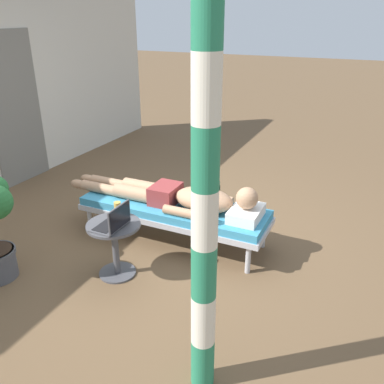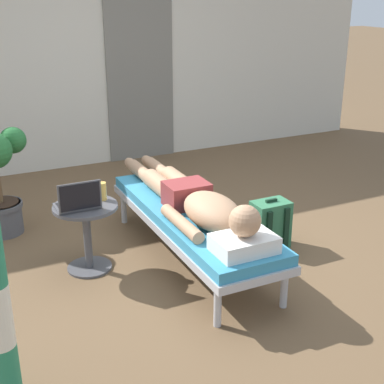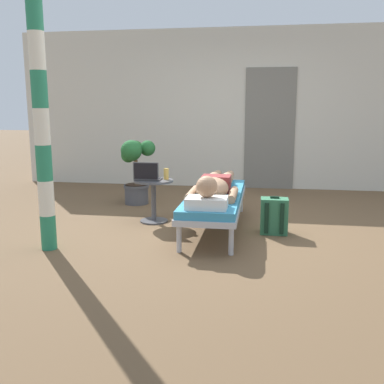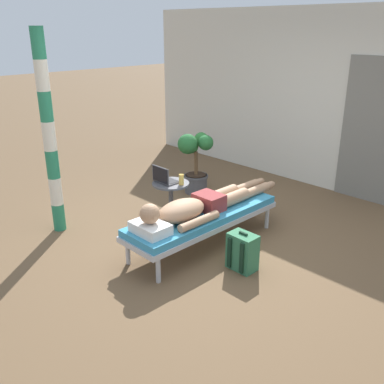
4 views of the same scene
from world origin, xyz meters
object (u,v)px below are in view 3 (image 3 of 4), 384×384
Objects in this scene: lounge_chair at (215,199)px; side_table at (154,193)px; drink_glass at (166,174)px; person_reclining at (214,186)px; porch_post at (42,127)px; laptop at (147,176)px; potted_plant at (136,168)px; backpack at (274,216)px.

side_table reaches higher than lounge_chair.
drink_glass is at bearing 158.94° from lounge_chair.
porch_post is (-1.55, -0.91, 0.69)m from person_reclining.
side_table is 1.69× the size of laptop.
laptop reaches higher than drink_glass.
porch_post is at bearing -149.66° from person_reclining.
person_reclining is at bearing -20.56° from side_table.
potted_plant is 0.39× the size of porch_post.
side_table is 0.56× the size of potted_plant.
backpack is at bearing 22.45° from porch_post.
side_table is at bearing 166.17° from lounge_chair.
porch_post is (-0.92, -1.25, 0.62)m from drink_glass.
side_table is 0.22× the size of porch_post.
person_reclining is at bearing -43.86° from potted_plant.
laptop is at bearing 58.22° from porch_post.
backpack reaches higher than lounge_chair.
person_reclining is 1.92m from porch_post.
person_reclining is 0.90× the size of porch_post.
potted_plant is at bearing 82.75° from porch_post.
lounge_chair is at bearing -21.06° from drink_glass.
person_reclining is at bearing -179.18° from backpack.
laptop is 0.33× the size of potted_plant.
laptop is 1.49m from porch_post.
potted_plant is at bearing 113.99° from laptop.
laptop is 0.23m from drink_glass.
person_reclining reaches higher than side_table.
potted_plant is (-1.95, 1.22, 0.33)m from backpack.
laptop reaches higher than backpack.
drink_glass is 1.10m from potted_plant.
person_reclining is 15.88× the size of drink_glass.
laptop is 1.57m from backpack.
potted_plant is at bearing 118.08° from side_table.
person_reclining is 1.77m from potted_plant.
drink_glass reaches higher than backpack.
backpack is (0.67, 0.01, -0.32)m from person_reclining.
lounge_chair is 0.80m from side_table.
porch_post is at bearing -97.25° from potted_plant.
lounge_chair is 2.04m from porch_post.
porch_post reaches higher than laptop.
porch_post is at bearing -121.78° from laptop.
drink_glass reaches higher than lounge_chair.
laptop is at bearing 171.28° from backpack.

